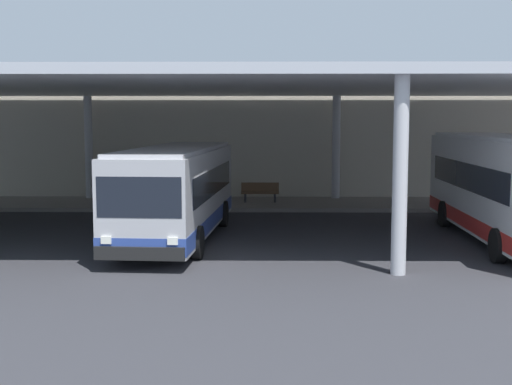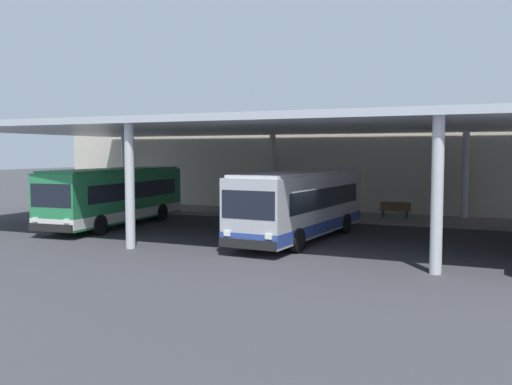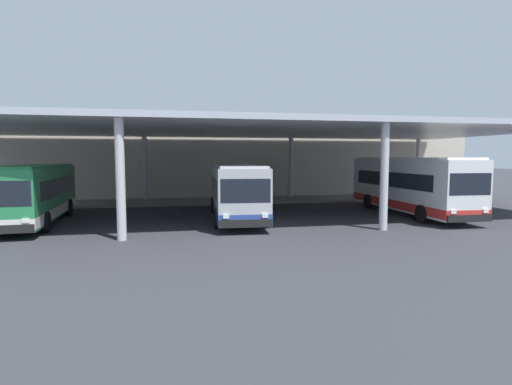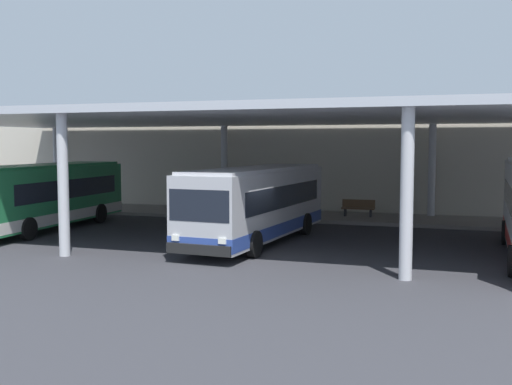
# 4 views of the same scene
# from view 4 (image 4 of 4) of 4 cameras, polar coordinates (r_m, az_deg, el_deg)

# --- Properties ---
(ground_plane) EXTENTS (200.00, 200.00, 0.00)m
(ground_plane) POSITION_cam_4_polar(r_m,az_deg,el_deg) (23.02, -1.16, -5.80)
(ground_plane) COLOR #333338
(platform_kerb) EXTENTS (42.00, 4.50, 0.18)m
(platform_kerb) POSITION_cam_4_polar(r_m,az_deg,el_deg) (34.16, 5.58, -2.26)
(platform_kerb) COLOR gray
(platform_kerb) RESTS_ON ground
(station_building_facade) EXTENTS (48.00, 1.60, 6.63)m
(station_building_facade) POSITION_cam_4_polar(r_m,az_deg,el_deg) (37.10, 6.76, 3.27)
(station_building_facade) COLOR beige
(station_building_facade) RESTS_ON ground
(canopy_shelter) EXTENTS (40.00, 17.00, 5.55)m
(canopy_shelter) POSITION_cam_4_polar(r_m,az_deg,el_deg) (27.90, 2.70, 6.97)
(canopy_shelter) COLOR silver
(canopy_shelter) RESTS_ON ground
(bus_nearest_bay) EXTENTS (3.17, 10.66, 3.17)m
(bus_nearest_bay) POSITION_cam_4_polar(r_m,az_deg,el_deg) (31.15, -19.06, -0.26)
(bus_nearest_bay) COLOR #28844C
(bus_nearest_bay) RESTS_ON ground
(bus_second_bay) EXTENTS (3.21, 10.67, 3.17)m
(bus_second_bay) POSITION_cam_4_polar(r_m,az_deg,el_deg) (25.42, 0.10, -1.04)
(bus_second_bay) COLOR #B7B7BC
(bus_second_bay) RESTS_ON ground
(bench_waiting) EXTENTS (1.80, 0.45, 0.92)m
(bench_waiting) POSITION_cam_4_polar(r_m,az_deg,el_deg) (33.70, 9.58, -1.42)
(bench_waiting) COLOR brown
(bench_waiting) RESTS_ON platform_kerb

